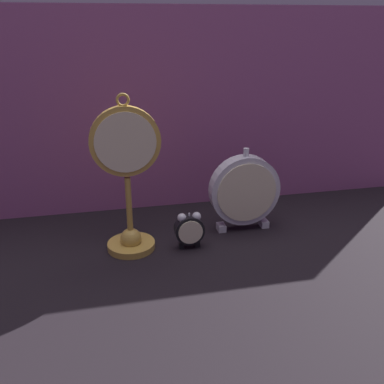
# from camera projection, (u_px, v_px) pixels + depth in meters

# --- Properties ---
(ground_plane) EXTENTS (4.00, 4.00, 0.00)m
(ground_plane) POSITION_uv_depth(u_px,v_px,m) (199.00, 257.00, 1.00)
(ground_plane) COLOR black
(fabric_backdrop_drape) EXTENTS (1.58, 0.01, 0.56)m
(fabric_backdrop_drape) POSITION_uv_depth(u_px,v_px,m) (173.00, 112.00, 1.19)
(fabric_backdrop_drape) COLOR #8E4C7F
(fabric_backdrop_drape) RESTS_ON ground_plane
(pocket_watch_on_stand) EXTENTS (0.16, 0.11, 0.37)m
(pocket_watch_on_stand) POSITION_uv_depth(u_px,v_px,m) (128.00, 185.00, 0.98)
(pocket_watch_on_stand) COLOR gold
(pocket_watch_on_stand) RESTS_ON ground_plane
(alarm_clock_twin_bell) EXTENTS (0.07, 0.03, 0.09)m
(alarm_clock_twin_bell) POSITION_uv_depth(u_px,v_px,m) (189.00, 229.00, 1.03)
(alarm_clock_twin_bell) COLOR black
(alarm_clock_twin_bell) RESTS_ON ground_plane
(mantel_clock_silver) EXTENTS (0.18, 0.04, 0.22)m
(mantel_clock_silver) POSITION_uv_depth(u_px,v_px,m) (245.00, 191.00, 1.10)
(mantel_clock_silver) COLOR silver
(mantel_clock_silver) RESTS_ON ground_plane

